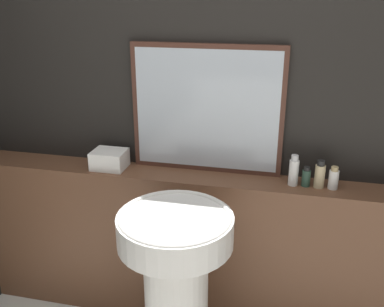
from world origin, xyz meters
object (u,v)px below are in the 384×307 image
towel_stack (109,159)px  lotion_bottle (320,175)px  pedestal_sink (176,281)px  shampoo_bottle (294,171)px  body_wash_bottle (334,179)px  mirror (207,110)px  conditioner_bottle (306,177)px

towel_stack → lotion_bottle: lotion_bottle is taller
pedestal_sink → towel_stack: 0.76m
shampoo_bottle → body_wash_bottle: (0.19, 0.00, -0.02)m
mirror → body_wash_bottle: (0.65, -0.09, -0.28)m
towel_stack → lotion_bottle: bearing=0.0°
conditioner_bottle → lotion_bottle: lotion_bottle is taller
pedestal_sink → body_wash_bottle: (0.68, 0.44, 0.40)m
pedestal_sink → lotion_bottle: bearing=35.2°
mirror → pedestal_sink: bearing=-93.4°
mirror → towel_stack: 0.60m
towel_stack → shampoo_bottle: (0.98, 0.00, 0.02)m
conditioner_bottle → pedestal_sink: bearing=-141.8°
towel_stack → lotion_bottle: 1.11m
conditioner_bottle → mirror: bearing=170.3°
conditioner_bottle → body_wash_bottle: 0.13m
body_wash_bottle → towel_stack: bearing=180.0°
shampoo_bottle → body_wash_bottle: size_ratio=1.38×
shampoo_bottle → body_wash_bottle: bearing=0.0°
shampoo_bottle → lotion_bottle: (0.13, 0.00, -0.01)m
pedestal_sink → towel_stack: towel_stack is taller
pedestal_sink → body_wash_bottle: body_wash_bottle is taller
shampoo_bottle → conditioner_bottle: 0.07m
mirror → shampoo_bottle: bearing=-11.0°
conditioner_bottle → lotion_bottle: (0.06, -0.00, 0.02)m
shampoo_bottle → towel_stack: bearing=180.0°
mirror → conditioner_bottle: 0.60m
lotion_bottle → body_wash_bottle: bearing=0.0°
pedestal_sink → shampoo_bottle: size_ratio=5.73×
pedestal_sink → conditioner_bottle: conditioner_bottle is taller
mirror → shampoo_bottle: size_ratio=5.01×
lotion_bottle → mirror: bearing=171.3°
conditioner_bottle → body_wash_bottle: size_ratio=0.89×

